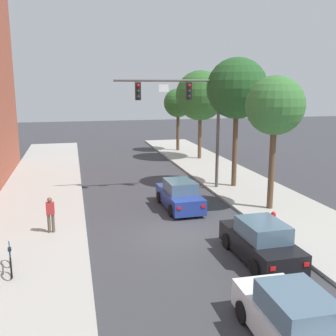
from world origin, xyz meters
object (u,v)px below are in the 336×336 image
object	(u,v)px
fire_hydrant	(273,219)
pedestrian_sidewalk_left_walker	(50,213)
traffic_signal_mast	(190,107)
street_tree_farthest	(178,103)
street_tree_nearest	(275,106)
street_tree_third	(200,96)
car_lead_blue	(180,196)
car_third_white	(294,323)
street_tree_second	(237,89)
car_following_black	(261,242)
bicycle_leaning	(11,261)

from	to	relation	value
fire_hydrant	pedestrian_sidewalk_left_walker	bearing A→B (deg)	170.73
traffic_signal_mast	street_tree_farthest	distance (m)	15.39
street_tree_nearest	pedestrian_sidewalk_left_walker	bearing A→B (deg)	-175.05
pedestrian_sidewalk_left_walker	street_tree_third	size ratio (longest dim) A/B	0.21
car_lead_blue	car_third_white	distance (m)	12.15
street_tree_second	car_following_black	bearing A→B (deg)	-107.59
street_tree_second	car_third_white	bearing A→B (deg)	-107.56
car_following_black	car_third_white	world-z (taller)	same
traffic_signal_mast	street_tree_nearest	distance (m)	5.85
street_tree_third	street_tree_farthest	bearing A→B (deg)	98.50
car_third_white	street_tree_second	world-z (taller)	street_tree_second
pedestrian_sidewalk_left_walker	street_tree_nearest	bearing A→B (deg)	4.95
car_lead_blue	street_tree_farthest	xyz separation A→B (m)	(4.84, 18.44, 4.17)
car_following_black	pedestrian_sidewalk_left_walker	size ratio (longest dim) A/B	2.60
traffic_signal_mast	car_third_white	world-z (taller)	traffic_signal_mast
car_following_black	street_tree_farthest	bearing A→B (deg)	82.14
traffic_signal_mast	street_tree_third	distance (m)	10.91
traffic_signal_mast	street_tree_third	world-z (taller)	street_tree_third
car_following_black	street_tree_nearest	distance (m)	8.10
pedestrian_sidewalk_left_walker	street_tree_third	distance (m)	20.78
street_tree_nearest	street_tree_second	world-z (taller)	street_tree_second
traffic_signal_mast	car_third_white	size ratio (longest dim) A/B	1.76
bicycle_leaning	street_tree_farthest	bearing A→B (deg)	62.57
street_tree_second	street_tree_third	size ratio (longest dim) A/B	1.06
street_tree_third	street_tree_farthest	distance (m)	5.01
street_tree_nearest	street_tree_farthest	distance (m)	20.01
car_lead_blue	pedestrian_sidewalk_left_walker	distance (m)	7.18
car_following_black	bicycle_leaning	bearing A→B (deg)	174.29
car_lead_blue	street_tree_farthest	distance (m)	19.52
traffic_signal_mast	fire_hydrant	xyz separation A→B (m)	(1.86, -7.60, -4.84)
street_tree_third	car_third_white	bearing A→B (deg)	-102.82
car_lead_blue	pedestrian_sidewalk_left_walker	bearing A→B (deg)	-159.27
traffic_signal_mast	street_tree_second	distance (m)	3.29
car_third_white	car_lead_blue	bearing A→B (deg)	88.68
car_lead_blue	pedestrian_sidewalk_left_walker	size ratio (longest dim) A/B	2.61
car_following_black	bicycle_leaning	xyz separation A→B (m)	(-9.25, 0.92, -0.18)
car_third_white	street_tree_nearest	distance (m)	12.66
car_lead_blue	car_third_white	xyz separation A→B (m)	(-0.28, -12.15, 0.00)
pedestrian_sidewalk_left_walker	fire_hydrant	size ratio (longest dim) A/B	2.28
street_tree_farthest	traffic_signal_mast	bearing A→B (deg)	-102.31
car_lead_blue	car_third_white	world-z (taller)	same
car_following_black	street_tree_second	distance (m)	12.46
bicycle_leaning	fire_hydrant	size ratio (longest dim) A/B	2.44
fire_hydrant	street_tree_second	distance (m)	9.76
bicycle_leaning	street_tree_third	bearing A→B (deg)	55.61
street_tree_third	pedestrian_sidewalk_left_walker	bearing A→B (deg)	-127.33
street_tree_nearest	street_tree_second	distance (m)	5.08
traffic_signal_mast	street_tree_farthest	size ratio (longest dim) A/B	1.21
bicycle_leaning	street_tree_third	distance (m)	24.47
bicycle_leaning	street_tree_farthest	distance (m)	28.07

